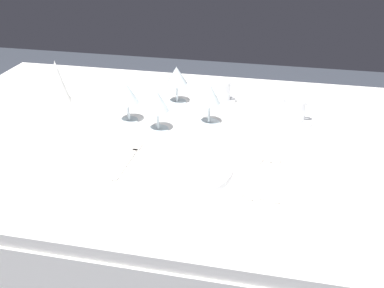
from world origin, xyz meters
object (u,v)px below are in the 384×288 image
Objects in this scene: spoon_soup at (256,172)px; spoon_tea at (277,173)px; spoon_dessert at (266,171)px; coffee_cup_left at (220,90)px; napkin_folded at (58,82)px; coffee_cup_right at (295,109)px; wine_glass_far at (209,96)px; wine_glass_left at (177,77)px; dinner_plate at (183,168)px; fork_outer at (129,160)px; dinner_knife at (245,175)px; wine_glass_centre at (127,95)px; wine_glass_right at (157,103)px.

spoon_soup is 0.99× the size of spoon_tea.
spoon_soup is 0.03m from spoon_dessert.
coffee_cup_left is 0.66× the size of napkin_folded.
coffee_cup_right is 0.84m from napkin_folded.
wine_glass_left is at bearing 134.16° from wine_glass_far.
dinner_plate reaches higher than spoon_dessert.
napkin_folded is (-0.55, 0.37, 0.07)m from dinner_plate.
wine_glass_far reaches higher than spoon_tea.
fork_outer is 0.33m from dinner_knife.
wine_glass_left is at bearing 130.45° from spoon_dessert.
wine_glass_centre reaches higher than spoon_soup.
spoon_dessert is at bearing 28.45° from dinner_knife.
spoon_tea is 1.63× the size of wine_glass_centre.
spoon_soup and spoon_dessert have the same top height.
coffee_cup_right is 0.29m from wine_glass_far.
dinner_plate is at bearing -8.42° from fork_outer.
wine_glass_far is at bearing 131.12° from spoon_tea.
spoon_soup reaches higher than dinner_knife.
wine_glass_left is at bearing 11.23° from napkin_folded.
fork_outer is at bearing -41.94° from napkin_folded.
wine_glass_far is at bearing 7.66° from wine_glass_centre.
wine_glass_left is at bearing 127.50° from spoon_soup.
spoon_soup is 0.33m from wine_glass_far.
fork_outer is 1.45× the size of wine_glass_right.
dinner_plate is 0.48m from coffee_cup_right.
dinner_knife is at bearing -2.02° from fork_outer.
coffee_cup_left is 0.59m from napkin_folded.
dinner_plate is 1.99× the size of wine_glass_centre.
spoon_tea is 1.38× the size of napkin_folded.
spoon_tea is 0.36m from wine_glass_far.
dinner_plate is 1.22× the size of spoon_tea.
wine_glass_left reaches higher than spoon_soup.
wine_glass_centre is 0.96× the size of wine_glass_far.
spoon_tea is at bearing -11.04° from spoon_dessert.
dinner_knife is at bearing -109.43° from coffee_cup_right.
spoon_soup is at bearing -27.77° from wine_glass_centre.
coffee_cup_right is (0.29, 0.37, 0.04)m from dinner_plate.
wine_glass_right is (-0.43, -0.15, 0.05)m from coffee_cup_right.
dinner_knife is 1.51× the size of wine_glass_right.
spoon_dessert is 1.36× the size of napkin_folded.
spoon_dessert reaches higher than fork_outer.
spoon_soup is 1.58× the size of wine_glass_left.
spoon_dessert is 1.57× the size of wine_glass_right.
coffee_cup_left is 0.76× the size of wine_glass_left.
coffee_cup_left is 0.74× the size of wine_glass_far.
wine_glass_right reaches higher than spoon_soup.
fork_outer is 0.27m from wine_glass_centre.
wine_glass_centre is at bearing 158.56° from wine_glass_right.
spoon_soup is 0.36m from coffee_cup_right.
coffee_cup_left reaches higher than dinner_knife.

